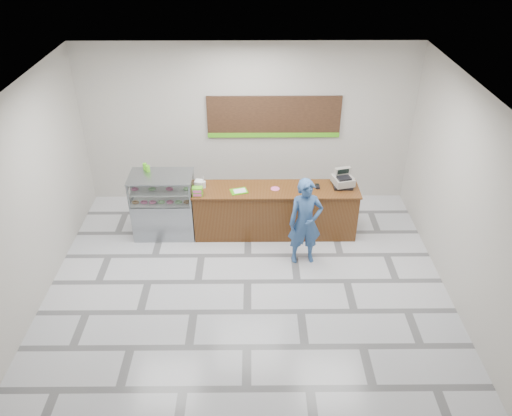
{
  "coord_description": "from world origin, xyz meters",
  "views": [
    {
      "loc": [
        0.1,
        -6.86,
        5.89
      ],
      "look_at": [
        0.16,
        0.9,
        1.0
      ],
      "focal_mm": 35.0,
      "sensor_mm": 36.0,
      "label": 1
    }
  ],
  "objects_px": {
    "sales_counter": "(275,211)",
    "cash_register": "(343,180)",
    "display_case": "(164,205)",
    "serving_tray": "(239,191)",
    "customer": "(305,222)"
  },
  "relations": [
    {
      "from": "cash_register",
      "to": "display_case",
      "type": "bearing_deg",
      "value": 167.52
    },
    {
      "from": "display_case",
      "to": "serving_tray",
      "type": "relative_size",
      "value": 3.58
    },
    {
      "from": "display_case",
      "to": "cash_register",
      "type": "bearing_deg",
      "value": 1.64
    },
    {
      "from": "sales_counter",
      "to": "cash_register",
      "type": "height_order",
      "value": "cash_register"
    },
    {
      "from": "sales_counter",
      "to": "cash_register",
      "type": "bearing_deg",
      "value": 4.39
    },
    {
      "from": "sales_counter",
      "to": "serving_tray",
      "type": "height_order",
      "value": "serving_tray"
    },
    {
      "from": "sales_counter",
      "to": "customer",
      "type": "xyz_separation_m",
      "value": [
        0.5,
        -0.91,
        0.34
      ]
    },
    {
      "from": "display_case",
      "to": "cash_register",
      "type": "distance_m",
      "value": 3.57
    },
    {
      "from": "sales_counter",
      "to": "display_case",
      "type": "xyz_separation_m",
      "value": [
        -2.22,
        -0.0,
        0.16
      ]
    },
    {
      "from": "serving_tray",
      "to": "customer",
      "type": "xyz_separation_m",
      "value": [
        1.22,
        -0.8,
        -0.18
      ]
    },
    {
      "from": "display_case",
      "to": "customer",
      "type": "bearing_deg",
      "value": -18.48
    },
    {
      "from": "display_case",
      "to": "customer",
      "type": "xyz_separation_m",
      "value": [
        2.72,
        -0.91,
        0.18
      ]
    },
    {
      "from": "sales_counter",
      "to": "display_case",
      "type": "bearing_deg",
      "value": -179.99
    },
    {
      "from": "cash_register",
      "to": "sales_counter",
      "type": "bearing_deg",
      "value": 170.27
    },
    {
      "from": "display_case",
      "to": "serving_tray",
      "type": "distance_m",
      "value": 1.55
    }
  ]
}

